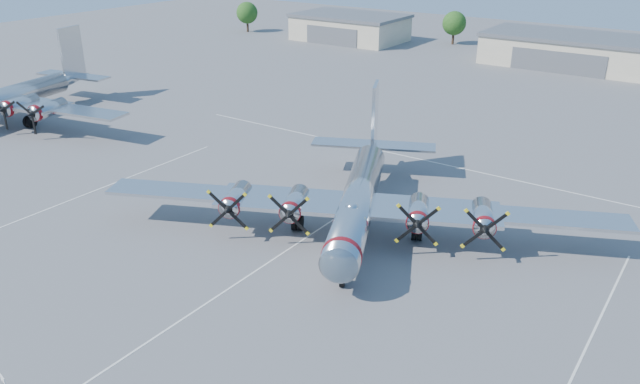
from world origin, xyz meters
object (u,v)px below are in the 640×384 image
Objects in this scene: hangar_west at (350,27)px; info_placard at (3,381)px; tree_far_west at (247,13)px; main_bomber_b29 at (359,225)px; bomber_west at (15,119)px; tree_west at (454,23)px; hangar_center at (569,50)px.

info_placard is at bearing -67.59° from hangar_west.
tree_far_west reaches higher than main_bomber_b29.
tree_far_west is 0.17× the size of bomber_west.
tree_west reaches higher than hangar_west.
tree_far_west is at bearing -165.07° from tree_west.
tree_far_west is 1.00× the size of tree_west.
main_bomber_b29 is at bearing -44.13° from tree_far_west.
hangar_west is at bearing 75.59° from bomber_west.
tree_west is at bearing 162.18° from hangar_center.
bomber_west is (20.31, -69.28, -4.22)m from tree_far_west.
info_placard is at bearing -42.49° from bomber_west.
hangar_center is (45.00, -0.00, -0.00)m from hangar_west.
tree_far_west reaches higher than hangar_center.
hangar_west is 3.40× the size of tree_far_west.
tree_west reaches higher than info_placard.
tree_far_west reaches higher than info_placard.
tree_far_west is 0.16× the size of main_bomber_b29.
hangar_west is 21.61m from tree_west.
tree_far_west is 5.72× the size of info_placard.
tree_west is (45.00, 12.00, 0.00)m from tree_far_west.
hangar_west is 0.79× the size of hangar_center.
main_bomber_b29 is at bearing -57.45° from hangar_west.
hangar_center is 4.31× the size of tree_far_west.
hangar_center is 4.31× the size of tree_west.
main_bomber_b29 is (47.29, -74.09, -2.71)m from hangar_west.
tree_far_west is (-25.00, -3.96, 1.51)m from hangar_west.
tree_west is at bearing 83.88° from main_bomber_b29.
tree_far_west is 72.32m from bomber_west.
tree_far_west reaches higher than hangar_west.
info_placard is (22.17, -110.28, -3.41)m from tree_west.
hangar_center is 88.55m from bomber_west.
main_bomber_b29 is at bearing -88.23° from hangar_center.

